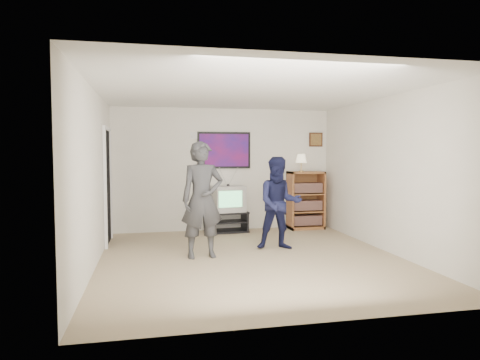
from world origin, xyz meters
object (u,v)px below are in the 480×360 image
object	(u,v)px
media_stand	(226,222)
person_short	(279,203)
crt_television	(228,199)
bookshelf	(306,200)
person_tall	(202,200)

from	to	relation	value
media_stand	person_short	distance (m)	1.87
crt_television	person_short	size ratio (longest dim) A/B	0.40
bookshelf	person_short	distance (m)	2.06
crt_television	person_short	bearing A→B (deg)	-79.61
media_stand	bookshelf	distance (m)	1.75
crt_television	bookshelf	xyz separation A→B (m)	(1.67, 0.05, -0.07)
bookshelf	media_stand	bearing A→B (deg)	-178.32
crt_television	person_short	world-z (taller)	person_short
person_short	person_tall	bearing A→B (deg)	-158.65
crt_television	person_tall	xyz separation A→B (m)	(-0.76, -1.98, 0.21)
crt_television	bookshelf	world-z (taller)	bookshelf
person_tall	person_short	xyz separation A→B (m)	(1.31, 0.30, -0.12)
person_tall	person_short	distance (m)	1.35
media_stand	bookshelf	size ratio (longest dim) A/B	0.72
bookshelf	crt_television	bearing A→B (deg)	-178.28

